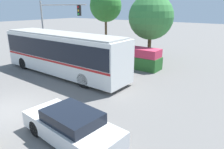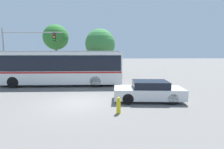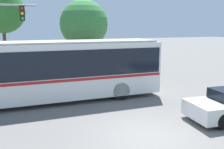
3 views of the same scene
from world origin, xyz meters
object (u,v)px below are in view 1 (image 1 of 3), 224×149
(city_bus, at_px, (62,51))
(street_tree_centre, at_px, (151,17))
(sedan_foreground, at_px, (72,126))
(street_tree_left, at_px, (106,6))
(traffic_light_pole, at_px, (53,20))

(city_bus, height_order, street_tree_centre, street_tree_centre)
(city_bus, height_order, sedan_foreground, city_bus)
(sedan_foreground, bearing_deg, street_tree_left, -51.93)
(traffic_light_pole, bearing_deg, sedan_foreground, -36.56)
(city_bus, xyz_separation_m, street_tree_centre, (3.58, 7.61, 2.37))
(street_tree_left, bearing_deg, city_bus, -72.60)
(sedan_foreground, xyz_separation_m, street_tree_left, (-9.81, 14.57, 4.59))
(city_bus, bearing_deg, traffic_light_pole, -33.18)
(city_bus, bearing_deg, street_tree_left, -72.05)
(traffic_light_pole, bearing_deg, street_tree_centre, 25.44)
(sedan_foreground, xyz_separation_m, street_tree_centre, (-3.41, 13.17, 3.58))
(city_bus, distance_m, street_tree_centre, 8.73)
(sedan_foreground, xyz_separation_m, traffic_light_pole, (-12.15, 9.01, 3.25))
(traffic_light_pole, xyz_separation_m, street_tree_left, (2.34, 5.56, 1.34))
(sedan_foreground, bearing_deg, traffic_light_pole, -32.44)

